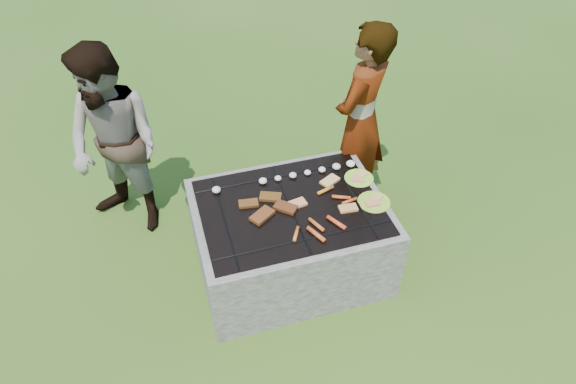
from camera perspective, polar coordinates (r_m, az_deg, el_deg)
The scene contains 10 objects.
lawn at distance 3.91m, azimuth 0.21°, elevation -8.13°, with size 60.00×60.00×0.00m, color #1E4210.
fire_pit at distance 3.70m, azimuth 0.22°, elevation -5.32°, with size 1.30×1.00×0.62m.
mushrooms at distance 3.69m, azimuth 1.14°, elevation 2.01°, with size 1.06×0.06×0.04m.
pork_slabs at distance 3.45m, azimuth -2.23°, elevation -1.63°, with size 0.39×0.31×0.02m.
sausages at distance 3.38m, azimuth 4.21°, elevation -2.75°, with size 0.54×0.49×0.03m.
bread_on_grate at distance 3.53m, azimuth 3.91°, elevation -0.48°, with size 0.46×0.41×0.02m.
plate_far at distance 3.72m, azimuth 7.89°, elevation 1.51°, with size 0.21×0.21×0.03m.
plate_near at distance 3.54m, azimuth 9.52°, elevation -1.13°, with size 0.29×0.29×0.03m.
cook at distance 3.98m, azimuth 8.07°, elevation 7.80°, with size 0.58×0.38×1.58m, color #A6958A.
bystander at distance 3.93m, azimuth -18.64°, elevation 4.89°, with size 0.74×0.58×1.53m, color gray.
Camera 1 is at (-0.74, -2.40, 3.00)m, focal length 32.00 mm.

